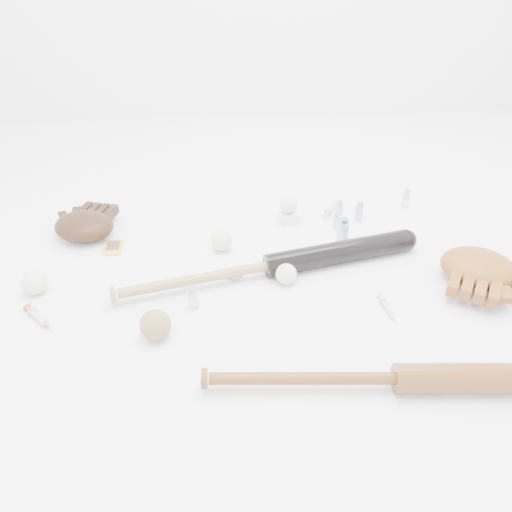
{
  "coord_description": "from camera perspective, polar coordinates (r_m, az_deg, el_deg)",
  "views": [
    {
      "loc": [
        -0.13,
        -1.22,
        0.93
      ],
      "look_at": [
        -0.04,
        0.04,
        0.06
      ],
      "focal_mm": 35.0,
      "sensor_mm": 36.0,
      "label": 1
    }
  ],
  "objects": [
    {
      "name": "bat_dark",
      "position": [
        1.54,
        1.57,
        -1.09
      ],
      "size": [
        1.0,
        0.31,
        0.07
      ],
      "primitive_type": null,
      "rotation": [
        0.0,
        0.0,
        0.24
      ],
      "color": "black",
      "rests_on": "ground"
    },
    {
      "name": "bat_wood",
      "position": [
        1.24,
        16.01,
        -13.31
      ],
      "size": [
        0.98,
        0.14,
        0.07
      ],
      "primitive_type": null,
      "rotation": [
        0.0,
        0.0,
        -0.07
      ],
      "color": "brown",
      "rests_on": "ground"
    },
    {
      "name": "glove_dark",
      "position": [
        1.82,
        -19.06,
        3.28
      ],
      "size": [
        0.3,
        0.3,
        0.09
      ],
      "primitive_type": null,
      "rotation": [
        0.0,
        0.0,
        -0.28
      ],
      "color": "black",
      "rests_on": "ground"
    },
    {
      "name": "glove_tan",
      "position": [
        1.65,
        24.13,
        -1.23
      ],
      "size": [
        0.37,
        0.37,
        0.1
      ],
      "primitive_type": null,
      "rotation": [
        0.0,
        0.0,
        2.6
      ],
      "color": "brown",
      "rests_on": "ground"
    },
    {
      "name": "trading_card",
      "position": [
        1.75,
        -16.05,
        0.9
      ],
      "size": [
        0.07,
        0.09,
        0.0
      ],
      "primitive_type": "cube",
      "rotation": [
        0.0,
        0.0,
        0.05
      ],
      "color": "gold",
      "rests_on": "ground"
    },
    {
      "name": "pedestal",
      "position": [
        1.83,
        3.67,
        4.5
      ],
      "size": [
        0.08,
        0.08,
        0.04
      ],
      "primitive_type": "cube",
      "rotation": [
        0.0,
        0.0,
        0.24
      ],
      "color": "white",
      "rests_on": "ground"
    },
    {
      "name": "baseball_on_pedestal",
      "position": [
        1.8,
        3.73,
        5.87
      ],
      "size": [
        0.06,
        0.06,
        0.06
      ],
      "primitive_type": "sphere",
      "color": "silver",
      "rests_on": "pedestal"
    },
    {
      "name": "baseball_left",
      "position": [
        1.61,
        -24.03,
        -2.79
      ],
      "size": [
        0.07,
        0.07,
        0.07
      ],
      "primitive_type": "sphere",
      "color": "silver",
      "rests_on": "ground"
    },
    {
      "name": "baseball_upper",
      "position": [
        1.66,
        -3.95,
        1.79
      ],
      "size": [
        0.07,
        0.07,
        0.07
      ],
      "primitive_type": "sphere",
      "color": "silver",
      "rests_on": "ground"
    },
    {
      "name": "baseball_mid",
      "position": [
        1.51,
        3.47,
        -2.08
      ],
      "size": [
        0.06,
        0.06,
        0.06
      ],
      "primitive_type": "sphere",
      "color": "silver",
      "rests_on": "ground"
    },
    {
      "name": "baseball_aged",
      "position": [
        1.35,
        -11.42,
        -7.73
      ],
      "size": [
        0.08,
        0.08,
        0.08
      ],
      "primitive_type": "sphere",
      "color": "olive",
      "rests_on": "ground"
    },
    {
      "name": "syringe_0",
      "position": [
        1.51,
        -23.57,
        -6.54
      ],
      "size": [
        0.13,
        0.14,
        0.02
      ],
      "primitive_type": null,
      "rotation": [
        0.0,
        0.0,
        -0.81
      ],
      "color": "#ADBCC6",
      "rests_on": "ground"
    },
    {
      "name": "syringe_1",
      "position": [
        1.55,
        -3.67,
        -2.21
      ],
      "size": [
        0.14,
        0.07,
        0.02
      ],
      "primitive_type": null,
      "rotation": [
        0.0,
        0.0,
        2.81
      ],
      "color": "#ADBCC6",
      "rests_on": "ground"
    },
    {
      "name": "syringe_2",
      "position": [
        1.92,
        8.58,
        5.42
      ],
      "size": [
        0.11,
        0.16,
        0.02
      ],
      "primitive_type": null,
      "rotation": [
        0.0,
        0.0,
        1.06
      ],
      "color": "#ADBCC6",
      "rests_on": "ground"
    },
    {
      "name": "syringe_3",
      "position": [
        1.47,
        14.79,
        -5.76
      ],
      "size": [
        0.04,
        0.14,
        0.02
      ],
      "primitive_type": null,
      "rotation": [
        0.0,
        0.0,
        -1.45
      ],
      "color": "#ADBCC6",
      "rests_on": "ground"
    },
    {
      "name": "vial_0",
      "position": [
        1.86,
        9.51,
        5.22
      ],
      "size": [
        0.03,
        0.03,
        0.07
      ],
      "primitive_type": "cylinder",
      "color": "#B4BFC6",
      "rests_on": "ground"
    },
    {
      "name": "vial_1",
      "position": [
        1.8,
        9.16,
        4.03
      ],
      "size": [
        0.02,
        0.02,
        0.06
      ],
      "primitive_type": "cylinder",
      "color": "#B4BFC6",
      "rests_on": "ground"
    },
    {
      "name": "vial_2",
      "position": [
        1.86,
        11.71,
        4.98
      ],
      "size": [
        0.03,
        0.03,
        0.07
      ],
      "primitive_type": "cylinder",
      "color": "#B4BFC6",
      "rests_on": "ground"
    },
    {
      "name": "vial_3",
      "position": [
        1.71,
        9.89,
        2.86
      ],
      "size": [
        0.04,
        0.04,
        0.09
      ],
      "primitive_type": "cylinder",
      "color": "#B4BFC6",
      "rests_on": "ground"
    },
    {
      "name": "vial_4",
      "position": [
        1.43,
        -7.23,
        -4.69
      ],
      "size": [
        0.03,
        0.03,
        0.07
      ],
      "primitive_type": "cylinder",
      "color": "#B4BFC6",
      "rests_on": "ground"
    },
    {
      "name": "vial_5",
      "position": [
        2.0,
        16.78,
        6.31
      ],
      "size": [
        0.03,
        0.03,
        0.07
      ],
      "primitive_type": "cylinder",
      "color": "#B4BFC6",
      "rests_on": "ground"
    }
  ]
}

